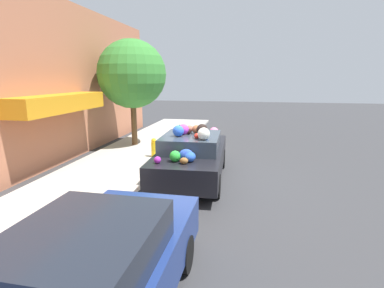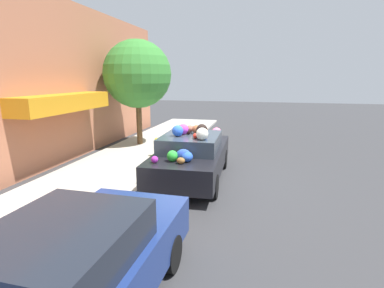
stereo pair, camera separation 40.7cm
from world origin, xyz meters
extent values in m
plane|color=#38383A|center=(0.00, 0.00, 0.00)|extent=(60.00, 60.00, 0.00)
cube|color=#B2ADA3|center=(0.00, 2.70, 0.05)|extent=(24.00, 3.20, 0.10)
cube|color=#B26B4C|center=(0.00, 4.95, 2.82)|extent=(18.00, 0.30, 5.64)
cube|color=orange|center=(0.29, 4.35, 2.18)|extent=(4.09, 0.90, 0.55)
cylinder|color=brown|center=(3.76, 3.26, 1.11)|extent=(0.24, 0.24, 2.02)
sphere|color=#388433|center=(3.76, 3.26, 3.12)|extent=(2.86, 2.86, 2.86)
cylinder|color=gold|center=(1.90, 1.77, 0.38)|extent=(0.20, 0.20, 0.55)
sphere|color=gold|center=(1.90, 1.77, 0.71)|extent=(0.18, 0.18, 0.18)
cube|color=black|center=(0.00, -0.03, 0.63)|extent=(4.34, 1.97, 0.64)
cube|color=#333D47|center=(-0.17, -0.03, 1.16)|extent=(1.98, 1.66, 0.43)
cylinder|color=black|center=(1.29, 0.85, 0.31)|extent=(0.62, 0.20, 0.62)
cylinder|color=black|center=(1.36, -0.80, 0.31)|extent=(0.62, 0.20, 0.62)
cylinder|color=black|center=(-1.36, 0.75, 0.31)|extent=(0.62, 0.20, 0.62)
cylinder|color=black|center=(-1.29, -0.91, 0.31)|extent=(0.62, 0.20, 0.62)
sphere|color=orange|center=(1.40, 0.51, 1.06)|extent=(0.31, 0.31, 0.23)
sphere|color=black|center=(-0.06, -0.33, 1.54)|extent=(0.32, 0.32, 0.31)
sphere|color=#98533B|center=(0.19, -0.36, 1.47)|extent=(0.21, 0.21, 0.19)
sphere|color=yellow|center=(0.65, -0.20, 1.46)|extent=(0.24, 0.24, 0.17)
sphere|color=red|center=(1.63, 0.37, 1.02)|extent=(0.20, 0.20, 0.15)
ellipsoid|color=brown|center=(0.29, 0.10, 1.48)|extent=(0.34, 0.31, 0.20)
sphere|color=#AF38BD|center=(-0.14, 0.20, 1.53)|extent=(0.34, 0.34, 0.30)
sphere|color=green|center=(-1.48, 0.12, 1.09)|extent=(0.28, 0.28, 0.28)
sphere|color=blue|center=(-0.45, 0.28, 1.54)|extent=(0.33, 0.33, 0.31)
sphere|color=purple|center=(-1.71, 0.50, 1.04)|extent=(0.18, 0.18, 0.17)
sphere|color=brown|center=(0.06, -0.15, 1.51)|extent=(0.27, 0.27, 0.25)
sphere|color=black|center=(0.62, 0.47, 1.46)|extent=(0.21, 0.21, 0.16)
sphere|color=orange|center=(1.63, 0.63, 1.03)|extent=(0.23, 0.23, 0.16)
ellipsoid|color=blue|center=(-1.41, -0.24, 1.07)|extent=(0.37, 0.34, 0.25)
ellipsoid|color=brown|center=(1.10, 0.03, 1.10)|extent=(0.37, 0.37, 0.30)
sphere|color=blue|center=(-0.46, -0.48, 1.48)|extent=(0.26, 0.26, 0.19)
sphere|color=black|center=(-0.09, 0.07, 1.45)|extent=(0.20, 0.20, 0.15)
sphere|color=silver|center=(-0.77, -0.49, 1.54)|extent=(0.45, 0.45, 0.32)
ellipsoid|color=olive|center=(-1.63, -0.14, 1.03)|extent=(0.22, 0.24, 0.16)
ellipsoid|color=blue|center=(-1.39, -0.14, 1.10)|extent=(0.28, 0.40, 0.31)
sphere|color=red|center=(-0.62, -0.27, 1.45)|extent=(0.18, 0.18, 0.14)
ellipsoid|color=black|center=(1.52, -0.35, 1.07)|extent=(0.37, 0.32, 0.25)
sphere|color=pink|center=(1.89, -0.45, 1.11)|extent=(0.45, 0.45, 0.33)
cube|color=navy|center=(-5.58, 0.07, 0.61)|extent=(4.14, 1.79, 0.64)
cube|color=#1E232D|center=(-5.74, 0.08, 1.17)|extent=(1.87, 1.55, 0.48)
cylinder|color=black|center=(-4.29, 0.85, 0.29)|extent=(0.59, 0.19, 0.58)
cylinder|color=black|center=(-4.32, -0.74, 0.29)|extent=(0.59, 0.19, 0.58)
camera|label=1|loc=(-8.40, -1.64, 2.99)|focal=28.00mm
camera|label=2|loc=(-8.31, -2.03, 2.99)|focal=28.00mm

